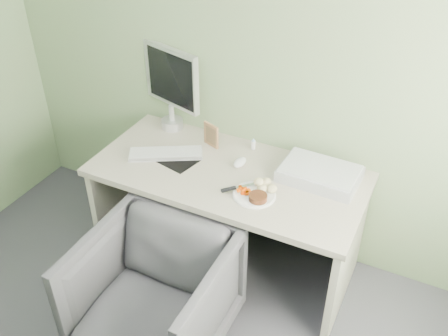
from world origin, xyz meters
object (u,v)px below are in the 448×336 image
at_px(plate, 254,195).
at_px(desk_chair, 155,295).
at_px(desk, 227,196).
at_px(scanner, 320,174).
at_px(monitor, 171,84).

bearing_deg(plate, desk_chair, -119.66).
bearing_deg(desk_chair, desk, 82.62).
relative_size(desk, desk_chair, 2.11).
bearing_deg(plate, scanner, 48.01).
distance_m(plate, desk_chair, 0.75).
relative_size(plate, desk_chair, 0.31).
bearing_deg(desk, monitor, 150.23).
distance_m(scanner, monitor, 1.10).
relative_size(monitor, desk_chair, 0.72).
height_order(plate, monitor, monitor).
xyz_separation_m(scanner, desk_chair, (-0.59, -0.86, -0.42)).
bearing_deg(desk, desk_chair, -97.20).
relative_size(scanner, desk_chair, 0.58).
distance_m(desk, monitor, 0.80).
bearing_deg(scanner, plate, -129.67).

